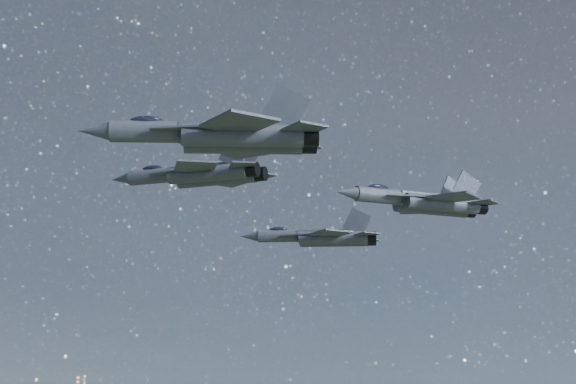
{
  "coord_description": "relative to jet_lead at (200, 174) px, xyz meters",
  "views": [
    {
      "loc": [
        0.02,
        -83.28,
        132.2
      ],
      "look_at": [
        -0.84,
        1.64,
        150.32
      ],
      "focal_mm": 55.0,
      "sensor_mm": 36.0,
      "label": 1
    }
  ],
  "objects": [
    {
      "name": "jet_slot",
      "position": [
        22.41,
        -4.28,
        -3.84
      ],
      "size": [
        16.46,
        10.79,
        4.24
      ],
      "rotation": [
        0.0,
        0.0,
        0.42
      ],
      "color": "#383D47"
    },
    {
      "name": "jet_right",
      "position": [
        4.77,
        -28.19,
        -3.81
      ],
      "size": [
        17.68,
        12.53,
        4.49
      ],
      "rotation": [
        0.0,
        0.0,
        0.05
      ],
      "color": "#383D47"
    },
    {
      "name": "jet_left",
      "position": [
        13.08,
        19.1,
        -3.53
      ],
      "size": [
        17.61,
        12.4,
        4.45
      ],
      "rotation": [
        0.0,
        0.0,
        -0.08
      ],
      "color": "#383D47"
    },
    {
      "name": "jet_lead",
      "position": [
        0.0,
        0.0,
        0.0
      ],
      "size": [
        18.14,
        12.09,
        4.61
      ],
      "rotation": [
        0.0,
        0.0,
        -0.35
      ],
      "color": "#383D47"
    }
  ]
}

